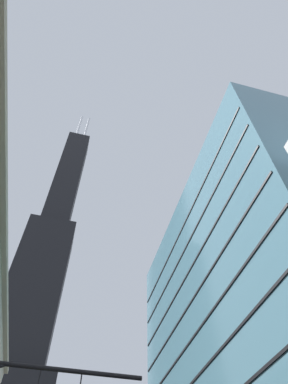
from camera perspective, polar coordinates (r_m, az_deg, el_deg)
dark_skyscraper at (r=114.83m, az=-19.72°, el=-20.76°), size 24.47×24.47×190.82m
glass_office_midrise at (r=44.78m, az=21.51°, el=-22.06°), size 20.00×40.38×42.19m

